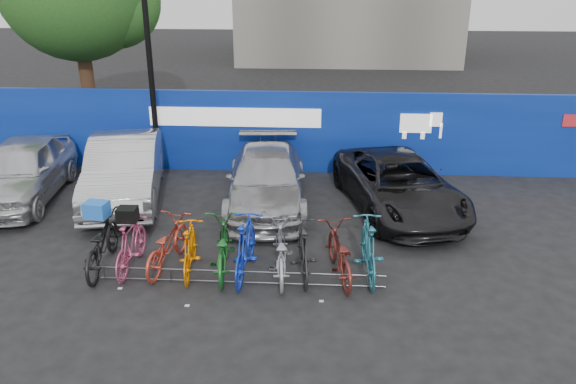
# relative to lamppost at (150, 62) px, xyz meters

# --- Properties ---
(ground) EXTENTS (100.00, 100.00, 0.00)m
(ground) POSITION_rel_lamppost_xyz_m (3.20, -5.40, -3.27)
(ground) COLOR black
(ground) RESTS_ON ground
(hoarding) EXTENTS (22.00, 0.18, 2.40)m
(hoarding) POSITION_rel_lamppost_xyz_m (3.21, 0.60, -2.07)
(hoarding) COLOR navy
(hoarding) RESTS_ON ground
(lamppost) EXTENTS (0.25, 0.50, 6.11)m
(lamppost) POSITION_rel_lamppost_xyz_m (0.00, 0.00, 0.00)
(lamppost) COLOR black
(lamppost) RESTS_ON ground
(bike_rack) EXTENTS (5.60, 0.03, 0.30)m
(bike_rack) POSITION_rel_lamppost_xyz_m (3.20, -6.00, -3.11)
(bike_rack) COLOR #595B60
(bike_rack) RESTS_ON ground
(car_0) EXTENTS (2.46, 4.83, 1.58)m
(car_0) POSITION_rel_lamppost_xyz_m (-3.02, -2.04, -2.48)
(car_0) COLOR silver
(car_0) RESTS_ON ground
(car_1) EXTENTS (2.71, 5.15, 1.61)m
(car_1) POSITION_rel_lamppost_xyz_m (-0.35, -1.81, -2.47)
(car_1) COLOR #B4B5B9
(car_1) RESTS_ON ground
(car_2) EXTENTS (2.30, 4.91, 1.39)m
(car_2) POSITION_rel_lamppost_xyz_m (3.36, -2.06, -2.58)
(car_2) COLOR #9C9DA1
(car_2) RESTS_ON ground
(car_3) EXTENTS (3.37, 5.32, 1.37)m
(car_3) POSITION_rel_lamppost_xyz_m (6.65, -2.16, -2.59)
(car_3) COLOR black
(car_3) RESTS_ON ground
(bike_0) EXTENTS (0.92, 2.17, 1.11)m
(bike_0) POSITION_rel_lamppost_xyz_m (0.40, -5.51, -2.72)
(bike_0) COLOR black
(bike_0) RESTS_ON ground
(bike_1) EXTENTS (0.52, 1.76, 1.05)m
(bike_1) POSITION_rel_lamppost_xyz_m (1.01, -5.52, -2.75)
(bike_1) COLOR #C34672
(bike_1) RESTS_ON ground
(bike_2) EXTENTS (0.98, 1.98, 1.00)m
(bike_2) POSITION_rel_lamppost_xyz_m (1.70, -5.40, -2.77)
(bike_2) COLOR #B13626
(bike_2) RESTS_ON ground
(bike_3) EXTENTS (0.65, 1.75, 1.03)m
(bike_3) POSITION_rel_lamppost_xyz_m (2.21, -5.60, -2.76)
(bike_3) COLOR #FF7F00
(bike_3) RESTS_ON ground
(bike_4) EXTENTS (0.93, 2.05, 1.04)m
(bike_4) POSITION_rel_lamppost_xyz_m (2.82, -5.50, -2.75)
(bike_4) COLOR #196621
(bike_4) RESTS_ON ground
(bike_5) EXTENTS (0.66, 2.02, 1.20)m
(bike_5) POSITION_rel_lamppost_xyz_m (3.31, -5.62, -2.67)
(bike_5) COLOR #1432BC
(bike_5) RESTS_ON ground
(bike_6) EXTENTS (0.87, 2.02, 1.03)m
(bike_6) POSITION_rel_lamppost_xyz_m (3.98, -5.58, -2.76)
(bike_6) COLOR #9A9DA1
(bike_6) RESTS_ON ground
(bike_7) EXTENTS (0.73, 1.87, 1.10)m
(bike_7) POSITION_rel_lamppost_xyz_m (4.43, -5.57, -2.72)
(bike_7) COLOR #242426
(bike_7) RESTS_ON ground
(bike_8) EXTENTS (1.03, 2.02, 1.01)m
(bike_8) POSITION_rel_lamppost_xyz_m (5.12, -5.57, -2.77)
(bike_8) COLOR maroon
(bike_8) RESTS_ON ground
(bike_9) EXTENTS (0.66, 1.98, 1.18)m
(bike_9) POSITION_rel_lamppost_xyz_m (5.69, -5.49, -2.68)
(bike_9) COLOR #246C7E
(bike_9) RESTS_ON ground
(cargo_crate) EXTENTS (0.49, 0.40, 0.31)m
(cargo_crate) POSITION_rel_lamppost_xyz_m (0.40, -5.51, -2.01)
(cargo_crate) COLOR blue
(cargo_crate) RESTS_ON bike_0
(cargo_topcase) EXTENTS (0.38, 0.34, 0.27)m
(cargo_topcase) POSITION_rel_lamppost_xyz_m (1.01, -5.52, -2.08)
(cargo_topcase) COLOR black
(cargo_topcase) RESTS_ON bike_1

